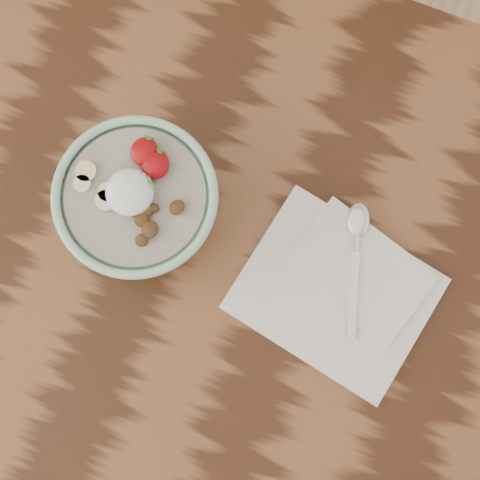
{
  "coord_description": "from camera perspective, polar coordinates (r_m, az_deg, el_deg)",
  "views": [
    {
      "loc": [
        16.65,
        -10.55,
        166.84
      ],
      "look_at": [
        12.29,
        0.75,
        87.19
      ],
      "focal_mm": 50.0,
      "sensor_mm": 36.0,
      "label": 1
    }
  ],
  "objects": [
    {
      "name": "spoon",
      "position": [
        0.92,
        9.96,
        0.15
      ],
      "size": [
        7.22,
        18.43,
        0.97
      ],
      "rotation": [
        0.0,
        0.0,
        0.28
      ],
      "color": "silver",
      "rests_on": "napkin"
    },
    {
      "name": "table",
      "position": [
        1.03,
        -6.54,
        0.25
      ],
      "size": [
        160.0,
        90.0,
        75.0
      ],
      "color": "#381C0E",
      "rests_on": "ground"
    },
    {
      "name": "breakfast_bowl",
      "position": [
        0.88,
        -8.55,
        3.15
      ],
      "size": [
        20.75,
        20.75,
        13.99
      ],
      "rotation": [
        0.0,
        0.0,
        -0.01
      ],
      "color": "#9ED5AD",
      "rests_on": "table"
    },
    {
      "name": "napkin",
      "position": [
        0.92,
        8.54,
        -4.14
      ],
      "size": [
        28.31,
        24.72,
        1.53
      ],
      "rotation": [
        0.0,
        0.0,
        -0.19
      ],
      "color": "white",
      "rests_on": "table"
    }
  ]
}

